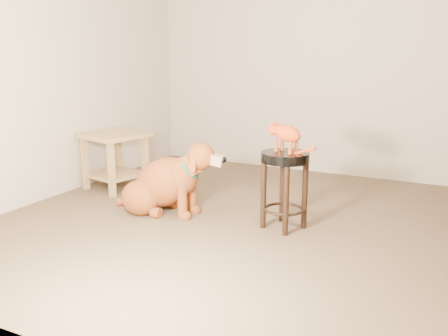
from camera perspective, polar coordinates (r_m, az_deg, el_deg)
The scene contains 6 objects.
floor at distance 4.04m, azimuth 5.76°, elevation -6.91°, with size 4.50×4.00×0.01m, color brown.
room_shell at distance 3.79m, azimuth 6.38°, elevation 17.54°, with size 4.54×4.04×2.62m.
padded_stool at distance 3.94m, azimuth 6.95°, elevation -0.77°, with size 0.41×0.41×0.62m.
side_table at distance 5.18m, azimuth -12.38°, elevation 1.79°, with size 0.67×0.67×0.58m.
golden_retriever at distance 4.35m, azimuth -6.75°, elevation -1.83°, with size 1.10×0.55×0.69m.
tabby_kitten at distance 3.88m, azimuth 6.98°, elevation 3.89°, with size 0.42×0.20×0.26m.
Camera 1 is at (1.34, -3.54, 1.41)m, focal length 40.00 mm.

